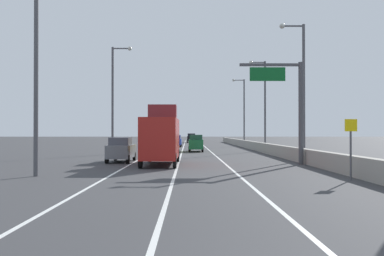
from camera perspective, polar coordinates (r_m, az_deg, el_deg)
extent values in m
plane|color=#38383A|center=(69.00, 0.52, -2.52)|extent=(320.00, 320.00, 0.00)
cube|color=silver|center=(60.14, -4.57, -2.81)|extent=(0.16, 130.00, 0.00)
cube|color=silver|center=(60.00, -1.23, -2.82)|extent=(0.16, 130.00, 0.00)
cube|color=silver|center=(60.06, 2.12, -2.81)|extent=(0.16, 130.00, 0.00)
cube|color=#9E998E|center=(45.85, 10.65, -2.82)|extent=(0.60, 120.00, 1.10)
cylinder|color=#47474C|center=(32.37, 14.29, 1.92)|extent=(0.36, 0.36, 7.50)
cube|color=#47474C|center=(32.22, 10.36, 8.27)|extent=(4.50, 0.20, 0.20)
cube|color=#0C5923|center=(31.97, 10.01, 7.07)|extent=(2.60, 0.10, 1.00)
cylinder|color=#4C4C51|center=(22.41, 20.36, -3.49)|extent=(0.10, 0.10, 2.40)
cube|color=yellow|center=(22.34, 20.38, 0.35)|extent=(0.60, 0.04, 0.60)
cylinder|color=#4C4C51|center=(37.01, 14.64, 4.62)|extent=(0.24, 0.24, 11.38)
cube|color=#4C4C51|center=(37.69, 13.26, 13.06)|extent=(1.80, 0.12, 0.12)
sphere|color=beige|center=(37.49, 11.89, 13.13)|extent=(0.44, 0.44, 0.44)
cylinder|color=#4C4C51|center=(55.14, 9.69, 2.91)|extent=(0.24, 0.24, 11.38)
cube|color=#4C4C51|center=(55.60, 8.76, 8.62)|extent=(1.80, 0.12, 0.12)
sphere|color=beige|center=(55.46, 7.83, 8.64)|extent=(0.44, 0.44, 0.44)
cylinder|color=#4C4C51|center=(73.46, 6.95, 2.04)|extent=(0.24, 0.24, 11.38)
cube|color=#4C4C51|center=(73.80, 6.25, 6.34)|extent=(1.80, 0.12, 0.12)
sphere|color=beige|center=(73.70, 5.55, 6.35)|extent=(0.44, 0.44, 0.44)
cylinder|color=#4C4C51|center=(24.61, -20.03, 7.25)|extent=(0.24, 0.24, 11.38)
cylinder|color=#4C4C51|center=(46.11, -10.52, 3.59)|extent=(0.24, 0.24, 11.38)
cube|color=#4C4C51|center=(46.69, -9.40, 10.39)|extent=(1.80, 0.12, 0.12)
sphere|color=beige|center=(46.56, -8.29, 10.42)|extent=(0.44, 0.44, 0.44)
cube|color=#1E389E|center=(68.91, -2.21, -1.84)|extent=(1.95, 4.68, 0.98)
cube|color=navy|center=(68.44, -2.23, -1.18)|extent=(1.67, 2.13, 0.60)
cylinder|color=black|center=(70.84, -2.81, -2.20)|extent=(0.23, 0.68, 0.68)
cylinder|color=black|center=(70.76, -1.45, -2.20)|extent=(0.23, 0.68, 0.68)
cylinder|color=black|center=(67.11, -3.01, -2.29)|extent=(0.23, 0.68, 0.68)
cylinder|color=black|center=(67.02, -1.57, -2.29)|extent=(0.23, 0.68, 0.68)
cube|color=slate|center=(34.49, -9.38, -3.07)|extent=(1.77, 4.60, 1.02)
cube|color=#4D505A|center=(34.02, -9.50, -1.74)|extent=(1.54, 2.08, 0.60)
cylinder|color=black|center=(36.47, -10.12, -3.73)|extent=(0.23, 0.68, 0.68)
cylinder|color=black|center=(36.22, -7.67, -3.75)|extent=(0.23, 0.68, 0.68)
cylinder|color=black|center=(32.85, -11.26, -4.08)|extent=(0.23, 0.68, 0.68)
cylinder|color=black|center=(32.58, -8.54, -4.11)|extent=(0.23, 0.68, 0.68)
cube|color=gold|center=(50.94, -3.01, -2.24)|extent=(1.79, 4.66, 1.06)
cube|color=olive|center=(50.45, -3.03, -1.31)|extent=(1.57, 2.10, 0.60)
cylinder|color=black|center=(52.87, -3.79, -2.75)|extent=(0.22, 0.68, 0.68)
cylinder|color=black|center=(52.80, -2.03, -2.76)|extent=(0.22, 0.68, 0.68)
cylinder|color=black|center=(49.12, -4.05, -2.92)|extent=(0.22, 0.68, 0.68)
cylinder|color=black|center=(49.05, -2.16, -2.92)|extent=(0.22, 0.68, 0.68)
cube|color=#196033|center=(52.34, 0.54, -2.17)|extent=(1.83, 4.77, 1.11)
cube|color=#1C4633|center=(51.85, 0.54, -1.24)|extent=(1.56, 2.16, 0.60)
cylinder|color=black|center=(54.29, -0.27, -2.70)|extent=(0.24, 0.69, 0.68)
cylinder|color=black|center=(54.28, 1.38, -2.70)|extent=(0.24, 0.69, 0.68)
cylinder|color=black|center=(50.46, -0.35, -2.86)|extent=(0.24, 0.69, 0.68)
cylinder|color=black|center=(50.45, 1.42, -2.86)|extent=(0.24, 0.69, 0.68)
cube|color=black|center=(96.90, -0.09, -1.42)|extent=(1.93, 4.61, 1.14)
cube|color=black|center=(96.43, -0.08, -0.91)|extent=(1.68, 2.08, 0.60)
cylinder|color=black|center=(98.74, -0.61, -1.74)|extent=(0.23, 0.68, 0.68)
cylinder|color=black|center=(98.77, 0.39, -1.74)|extent=(0.23, 0.68, 0.68)
cylinder|color=black|center=(95.05, -0.59, -1.78)|extent=(0.23, 0.68, 0.68)
cylinder|color=black|center=(95.08, 0.45, -1.78)|extent=(0.23, 0.68, 0.68)
cube|color=#A51E19|center=(31.12, -4.14, -1.38)|extent=(2.47, 7.67, 2.83)
cube|color=maroon|center=(32.83, -3.92, 2.10)|extent=(2.13, 1.70, 1.10)
cylinder|color=black|center=(34.37, -5.62, -3.66)|extent=(0.23, 1.00, 1.00)
cylinder|color=black|center=(34.22, -1.88, -3.68)|extent=(0.23, 1.00, 1.00)
cylinder|color=black|center=(28.18, -6.88, -4.34)|extent=(0.23, 1.00, 1.00)
cylinder|color=black|center=(28.00, -2.31, -4.37)|extent=(0.23, 1.00, 1.00)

